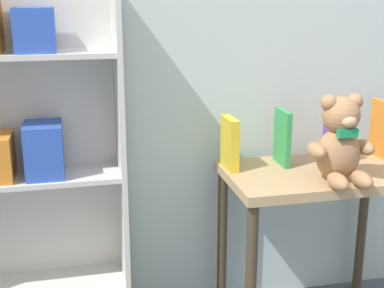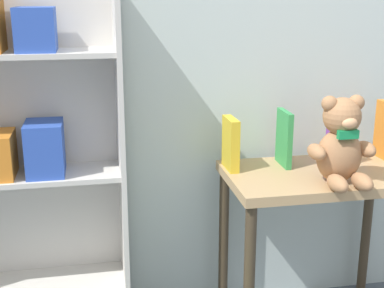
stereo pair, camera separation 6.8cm
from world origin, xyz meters
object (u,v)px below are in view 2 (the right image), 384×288
object	(u,v)px
book_standing_purple	(337,137)
teddy_bear	(341,144)
bookshelf_side	(21,148)
display_table	(318,199)
book_standing_green	(284,138)
book_standing_yellow	(231,144)

from	to	relation	value
book_standing_purple	teddy_bear	bearing A→B (deg)	-114.96
bookshelf_side	display_table	size ratio (longest dim) A/B	1.93
teddy_bear	book_standing_green	world-z (taller)	teddy_bear
teddy_bear	book_standing_yellow	world-z (taller)	teddy_bear
book_standing_yellow	bookshelf_side	bearing A→B (deg)	175.51
book_standing_green	bookshelf_side	bearing A→B (deg)	179.02
book_standing_yellow	display_table	bearing A→B (deg)	-18.39
book_standing_yellow	book_standing_purple	world-z (taller)	book_standing_purple
book_standing_green	book_standing_purple	bearing A→B (deg)	-0.59
teddy_bear	book_standing_yellow	bearing A→B (deg)	146.34
bookshelf_side	teddy_bear	world-z (taller)	bookshelf_side
teddy_bear	book_standing_purple	bearing A→B (deg)	67.53
teddy_bear	display_table	bearing A→B (deg)	96.96
book_standing_yellow	book_standing_green	xyz separation A→B (m)	(0.21, 0.01, 0.01)
display_table	book_standing_green	distance (m)	0.26
book_standing_purple	bookshelf_side	bearing A→B (deg)	175.20
book_standing_green	book_standing_yellow	bearing A→B (deg)	-177.01
display_table	book_standing_green	xyz separation A→B (m)	(-0.11, 0.11, 0.22)
display_table	teddy_bear	distance (m)	0.28
book_standing_yellow	teddy_bear	bearing A→B (deg)	-34.66
display_table	teddy_bear	world-z (taller)	teddy_bear
book_standing_yellow	book_standing_purple	xyz separation A→B (m)	(0.43, -0.00, 0.00)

